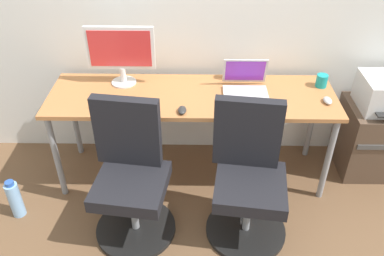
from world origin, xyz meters
The scene contains 14 objects.
ground_plane centered at (0.00, 0.00, 0.00)m, with size 5.28×5.28×0.00m, color brown.
desk centered at (0.00, 0.00, 0.67)m, with size 2.02×0.60×0.73m.
office_chair_left centered at (-0.38, -0.53, 0.42)m, with size 0.54×0.54×0.94m.
office_chair_right centered at (0.37, -0.53, 0.42)m, with size 0.54×0.54×0.94m.
side_cabinet centered at (1.42, 0.11, 0.28)m, with size 0.48×0.47×0.57m.
water_bottle_on_floor centered at (-1.23, -0.47, 0.15)m, with size 0.09×0.09×0.31m.
desktop_monitor centered at (-0.50, 0.16, 0.98)m, with size 0.48×0.18×0.43m.
open_laptop centered at (0.37, 0.05, 0.78)m, with size 0.31×0.28×0.22m.
keyboard_by_monitor centered at (-0.51, -0.14, 0.74)m, with size 0.34×0.12×0.02m, color silver.
keyboard_by_laptop centered at (0.42, -0.22, 0.74)m, with size 0.34×0.12×0.02m, color #B7B7B7.
mouse_by_monitor centered at (-0.06, -0.23, 0.74)m, with size 0.06×0.10×0.03m, color #2D2D2D.
mouse_by_laptop centered at (0.92, -0.09, 0.74)m, with size 0.06×0.10×0.03m, color #B7B7B7.
coffee_mug centered at (0.93, 0.13, 0.77)m, with size 0.08×0.08×0.09m, color teal.
pen_cup centered at (0.27, 0.24, 0.78)m, with size 0.07×0.07×0.10m, color slate.
Camera 1 is at (0.04, -2.43, 2.17)m, focal length 37.51 mm.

